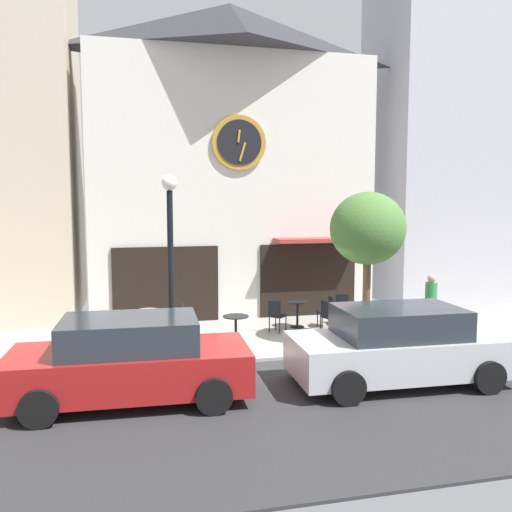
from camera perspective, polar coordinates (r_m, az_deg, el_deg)
The scene contains 18 objects.
ground_plane at distance 12.18m, azimuth 5.62°, elevation -11.72°, with size 29.39×10.30×0.13m.
clock_building at distance 17.82m, azimuth -2.72°, elevation 10.60°, with size 9.02×4.04×9.96m.
neighbor_building_right at distance 21.76m, azimuth 20.17°, elevation 14.47°, with size 5.62×3.79×14.09m.
street_lamp at distance 12.57m, azimuth -9.11°, elevation -1.01°, with size 0.36×0.36×4.26m.
street_tree at distance 13.67m, azimuth 11.87°, elevation 2.80°, with size 1.93×1.73×3.89m.
cafe_table_center_right at distance 14.77m, azimuth -11.45°, elevation -6.63°, with size 0.61×0.61×0.74m.
cafe_table_center_left at distance 13.69m, azimuth -2.18°, elevation -7.39°, with size 0.66×0.66×0.75m.
cafe_table_leftmost at distance 15.59m, azimuth 4.45°, elevation -5.83°, with size 0.61×0.61×0.76m.
cafe_table_near_door at distance 15.37m, azimuth 10.54°, elevation -6.16°, with size 0.62×0.62×0.72m.
cafe_chair_right_end at distance 15.23m, azimuth 13.81°, elevation -6.14°, with size 0.56×0.56×0.90m.
cafe_chair_left_end at distance 16.08m, azimuth 9.25°, elevation -5.42°, with size 0.47×0.47×0.90m.
cafe_chair_by_entrance at distance 14.98m, azimuth 2.17°, elevation -6.18°, with size 0.57×0.57×0.90m.
cafe_chair_outer at distance 14.62m, azimuth -8.31°, elevation -6.53°, with size 0.50×0.50×0.90m.
cafe_chair_under_awning at distance 15.71m, azimuth 7.66°, elevation -5.65°, with size 0.43×0.43×0.90m.
cafe_chair_mid_row at distance 14.98m, azimuth 7.75°, elevation -6.22°, with size 0.49×0.49×0.90m.
pedestrian_green at distance 15.42m, azimuth 18.19°, elevation -4.85°, with size 0.41×0.41×1.67m.
parked_car_red at distance 10.15m, azimuth -13.29°, elevation -10.82°, with size 4.36×2.15×1.55m.
parked_car_silver at distance 11.19m, azimuth 14.98°, elevation -9.29°, with size 4.35×2.11×1.55m.
Camera 1 is at (-3.80, -11.55, 3.64)m, focal length 37.40 mm.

